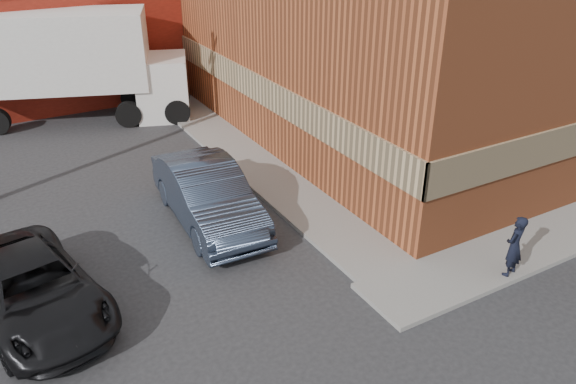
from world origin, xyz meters
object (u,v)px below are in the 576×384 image
sedan (208,195)px  box_truck (82,59)px  man (514,246)px  suv_a (34,289)px  brick_building (411,1)px

sedan → box_truck: 10.57m
man → sedan: 8.01m
sedan → suv_a: bearing=-155.9°
man → box_truck: box_truck is taller
brick_building → box_truck: bearing=153.2°
man → suv_a: man is taller
man → box_truck: 17.68m
brick_building → man: brick_building is taller
suv_a → sedan: bearing=10.7°
brick_building → sedan: 12.19m
brick_building → man: 12.46m
sedan → box_truck: bearing=98.0°
suv_a → box_truck: size_ratio=0.53×
brick_building → box_truck: brick_building is taller
brick_building → suv_a: 17.24m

